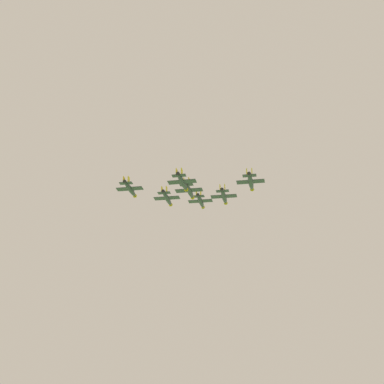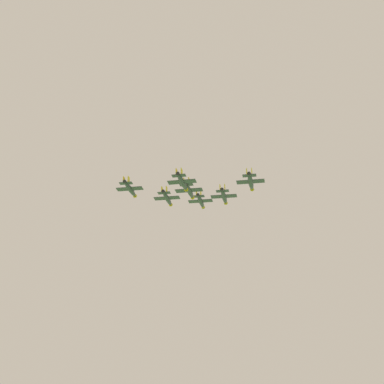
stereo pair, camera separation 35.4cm
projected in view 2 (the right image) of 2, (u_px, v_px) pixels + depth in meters
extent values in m
ellipsoid|color=#2D3338|center=(201.00, 201.00, 222.75)|extent=(13.11, 8.00, 1.78)
cone|color=gold|center=(204.00, 208.00, 229.79)|extent=(2.28, 2.17, 1.51)
ellipsoid|color=#334751|center=(202.00, 203.00, 225.78)|extent=(2.73, 2.29, 1.04)
cube|color=#2D3338|center=(201.00, 201.00, 222.08)|extent=(7.40, 10.24, 0.18)
cube|color=gold|center=(190.00, 202.00, 222.78)|extent=(2.85, 1.94, 0.21)
cube|color=gold|center=(211.00, 200.00, 221.41)|extent=(2.85, 1.94, 0.21)
cube|color=#2D3338|center=(199.00, 196.00, 217.43)|extent=(4.13, 5.22, 0.18)
cube|color=gold|center=(196.00, 194.00, 218.31)|extent=(1.86, 1.13, 2.57)
cube|color=gold|center=(201.00, 193.00, 218.04)|extent=(1.86, 1.13, 2.57)
cylinder|color=black|center=(198.00, 195.00, 216.06)|extent=(1.46, 1.56, 1.25)
ellipsoid|color=#2D3338|center=(167.00, 199.00, 211.39)|extent=(13.30, 8.05, 1.80)
cone|color=gold|center=(171.00, 206.00, 218.53)|extent=(2.31, 2.19, 1.53)
ellipsoid|color=#334751|center=(169.00, 200.00, 214.46)|extent=(2.76, 2.31, 1.05)
cube|color=#2D3338|center=(167.00, 198.00, 210.71)|extent=(7.45, 10.38, 0.18)
cube|color=gold|center=(156.00, 199.00, 211.40)|extent=(2.89, 1.95, 0.22)
cube|color=gold|center=(178.00, 197.00, 210.05)|extent=(2.89, 1.95, 0.22)
cube|color=#2D3338|center=(164.00, 193.00, 206.00)|extent=(4.17, 5.29, 0.18)
cube|color=gold|center=(162.00, 190.00, 206.89)|extent=(1.89, 1.13, 2.61)
cube|color=gold|center=(167.00, 190.00, 206.62)|extent=(1.89, 1.13, 2.61)
cylinder|color=black|center=(163.00, 191.00, 204.61)|extent=(1.47, 1.58, 1.26)
ellipsoid|color=#2D3338|center=(224.00, 197.00, 207.45)|extent=(13.19, 7.91, 1.79)
cone|color=gold|center=(226.00, 204.00, 214.53)|extent=(2.28, 2.16, 1.52)
ellipsoid|color=#334751|center=(225.00, 198.00, 210.50)|extent=(2.73, 2.28, 1.04)
cube|color=#2D3338|center=(224.00, 196.00, 206.78)|extent=(7.34, 10.29, 0.18)
cube|color=gold|center=(212.00, 197.00, 207.44)|extent=(2.86, 1.92, 0.21)
cube|color=gold|center=(235.00, 196.00, 206.15)|extent=(2.86, 1.92, 0.21)
cube|color=#2D3338|center=(222.00, 191.00, 202.11)|extent=(4.11, 5.24, 0.18)
cube|color=gold|center=(220.00, 188.00, 202.99)|extent=(1.88, 1.11, 2.58)
cube|color=gold|center=(225.00, 188.00, 202.73)|extent=(1.88, 1.11, 2.58)
cylinder|color=black|center=(222.00, 190.00, 200.73)|extent=(1.45, 1.57, 1.25)
ellipsoid|color=#2D3338|center=(130.00, 189.00, 200.93)|extent=(13.06, 7.95, 1.77)
cone|color=gold|center=(136.00, 197.00, 207.95)|extent=(2.27, 2.16, 1.51)
ellipsoid|color=#334751|center=(132.00, 191.00, 203.96)|extent=(2.71, 2.27, 1.04)
cube|color=#2D3338|center=(130.00, 189.00, 200.27)|extent=(7.35, 10.20, 0.18)
cube|color=gold|center=(118.00, 189.00, 200.96)|extent=(2.84, 1.92, 0.21)
cube|color=gold|center=(141.00, 188.00, 199.61)|extent=(2.84, 1.92, 0.21)
cube|color=#2D3338|center=(126.00, 183.00, 195.64)|extent=(4.11, 5.20, 0.18)
cube|color=gold|center=(124.00, 180.00, 196.51)|extent=(1.86, 1.12, 2.56)
cube|color=gold|center=(129.00, 180.00, 196.24)|extent=(1.86, 1.12, 2.56)
cylinder|color=black|center=(125.00, 182.00, 194.27)|extent=(1.45, 1.56, 1.24)
ellipsoid|color=#2D3338|center=(251.00, 182.00, 193.50)|extent=(13.22, 8.19, 1.80)
cone|color=gold|center=(252.00, 190.00, 200.61)|extent=(2.31, 2.20, 1.53)
ellipsoid|color=#334751|center=(251.00, 184.00, 196.56)|extent=(2.76, 2.32, 1.05)
cube|color=#2D3338|center=(251.00, 182.00, 192.82)|extent=(7.54, 10.34, 0.18)
cube|color=gold|center=(238.00, 182.00, 193.57)|extent=(2.87, 1.98, 0.22)
cube|color=gold|center=(263.00, 181.00, 192.11)|extent=(2.87, 1.98, 0.22)
cube|color=#2D3338|center=(249.00, 176.00, 188.13)|extent=(4.21, 5.28, 0.18)
cube|color=gold|center=(247.00, 173.00, 189.03)|extent=(1.88, 1.15, 2.60)
cube|color=gold|center=(252.00, 172.00, 188.73)|extent=(1.88, 1.15, 2.60)
cylinder|color=black|center=(249.00, 174.00, 186.75)|extent=(1.48, 1.58, 1.26)
ellipsoid|color=#2D3338|center=(189.00, 191.00, 196.45)|extent=(13.07, 8.12, 1.78)
cone|color=gold|center=(193.00, 198.00, 203.50)|extent=(2.29, 2.18, 1.52)
ellipsoid|color=#334751|center=(191.00, 192.00, 199.49)|extent=(2.73, 2.30, 1.04)
cube|color=#2D3338|center=(189.00, 190.00, 195.78)|extent=(7.47, 10.23, 0.18)
cube|color=gold|center=(177.00, 191.00, 196.53)|extent=(2.84, 1.96, 0.21)
cube|color=gold|center=(201.00, 189.00, 195.08)|extent=(2.84, 1.96, 0.21)
cube|color=#2D3338|center=(186.00, 185.00, 191.15)|extent=(4.17, 5.22, 0.18)
cube|color=gold|center=(184.00, 182.00, 192.03)|extent=(1.86, 1.15, 2.58)
cube|color=gold|center=(189.00, 181.00, 191.74)|extent=(1.86, 1.15, 2.58)
cylinder|color=black|center=(186.00, 183.00, 189.77)|extent=(1.46, 1.57, 1.25)
ellipsoid|color=#2D3338|center=(182.00, 182.00, 183.60)|extent=(12.73, 8.05, 1.74)
cone|color=gold|center=(187.00, 191.00, 190.47)|extent=(2.24, 2.14, 1.48)
ellipsoid|color=#334751|center=(184.00, 184.00, 186.56)|extent=(2.67, 2.26, 1.02)
cube|color=#2D3338|center=(182.00, 182.00, 182.95)|extent=(7.38, 9.98, 0.17)
cube|color=gold|center=(169.00, 183.00, 183.72)|extent=(2.77, 1.94, 0.21)
cube|color=gold|center=(195.00, 181.00, 182.21)|extent=(2.77, 1.94, 0.21)
cube|color=#2D3338|center=(179.00, 176.00, 178.42)|extent=(4.10, 5.10, 0.17)
cube|color=gold|center=(177.00, 173.00, 179.29)|extent=(1.81, 1.14, 2.52)
cube|color=gold|center=(182.00, 172.00, 178.99)|extent=(1.81, 1.14, 2.52)
cylinder|color=black|center=(178.00, 174.00, 177.08)|extent=(1.44, 1.54, 1.22)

